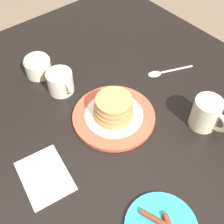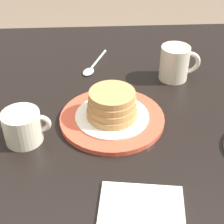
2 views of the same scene
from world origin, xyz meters
name	(u,v)px [view 2 (image 2 of 2)]	position (x,y,z in m)	size (l,w,h in m)	color
dining_table	(112,150)	(0.00, 0.00, 0.63)	(1.26, 1.09, 0.74)	black
pancake_plate	(113,112)	(0.00, -0.02, 0.77)	(0.24, 0.24, 0.08)	#DB5138
coffee_mug	(176,63)	(0.18, 0.17, 0.79)	(0.11, 0.08, 0.09)	beige
creamer_pitcher	(22,126)	(-0.20, -0.07, 0.78)	(0.12, 0.08, 0.08)	beige
napkin	(141,209)	(0.04, -0.28, 0.74)	(0.16, 0.13, 0.01)	silver
spoon	(92,67)	(-0.05, 0.23, 0.74)	(0.08, 0.16, 0.01)	silver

